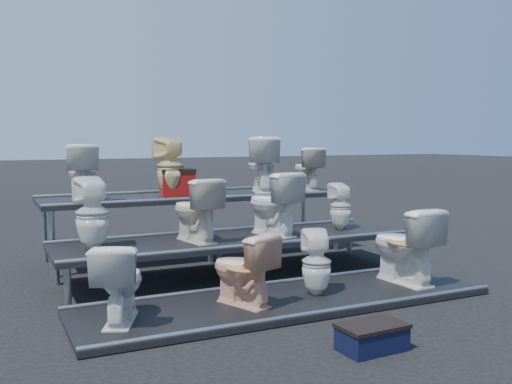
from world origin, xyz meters
name	(u,v)px	position (x,y,z in m)	size (l,w,h in m)	color
ground	(235,276)	(0.00, 0.00, 0.00)	(80.00, 80.00, 0.00)	black
tier_front	(287,301)	(0.00, -1.30, 0.03)	(4.20, 1.20, 0.06)	black
tier_mid	(235,257)	(0.00, 0.00, 0.23)	(4.20, 1.20, 0.46)	black
tier_back	(198,225)	(0.00, 1.30, 0.43)	(4.20, 1.20, 0.86)	black
toilet_0	(119,282)	(-1.65, -1.30, 0.41)	(0.39, 0.69, 0.70)	white
toilet_1	(242,269)	(-0.48, -1.30, 0.41)	(0.39, 0.68, 0.69)	#E2AD8E
toilet_2	(316,262)	(0.34, -1.30, 0.39)	(0.30, 0.31, 0.66)	white
toilet_3	(404,245)	(1.46, -1.30, 0.48)	(0.47, 0.82, 0.84)	white
toilet_4	(92,213)	(-1.65, 0.00, 0.85)	(0.35, 0.36, 0.78)	white
toilet_5	(195,210)	(-0.49, 0.00, 0.83)	(0.41, 0.72, 0.73)	beige
toilet_6	(273,203)	(0.50, 0.00, 0.85)	(0.44, 0.76, 0.78)	white
toilet_7	(341,206)	(1.50, 0.00, 0.76)	(0.27, 0.28, 0.61)	white
toilet_8	(82,172)	(-1.55, 1.30, 1.22)	(0.40, 0.70, 0.71)	white
toilet_9	(170,167)	(-0.39, 1.30, 1.26)	(0.36, 0.37, 0.80)	beige
toilet_10	(262,165)	(0.99, 1.30, 1.26)	(0.45, 0.79, 0.80)	white
toilet_11	(307,169)	(1.76, 1.30, 1.18)	(0.36, 0.63, 0.65)	beige
red_crate	(177,184)	(-0.29, 1.32, 1.02)	(0.44, 0.35, 0.32)	maroon
step_stool	(372,339)	(0.00, -2.67, 0.09)	(0.51, 0.30, 0.18)	black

